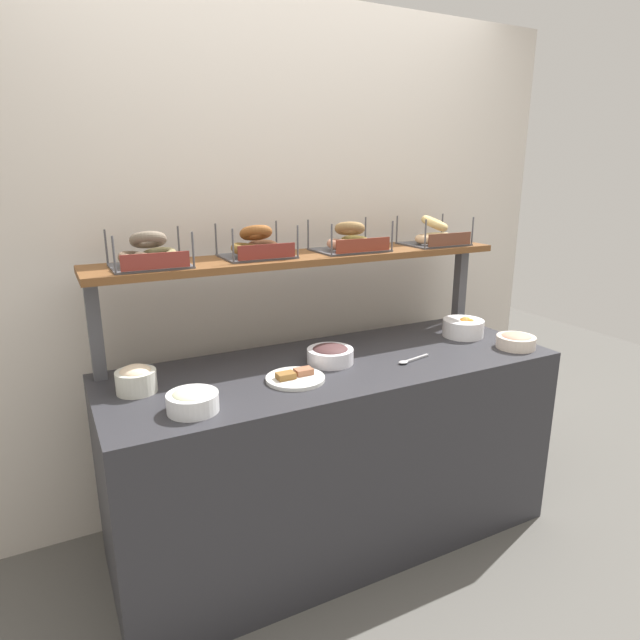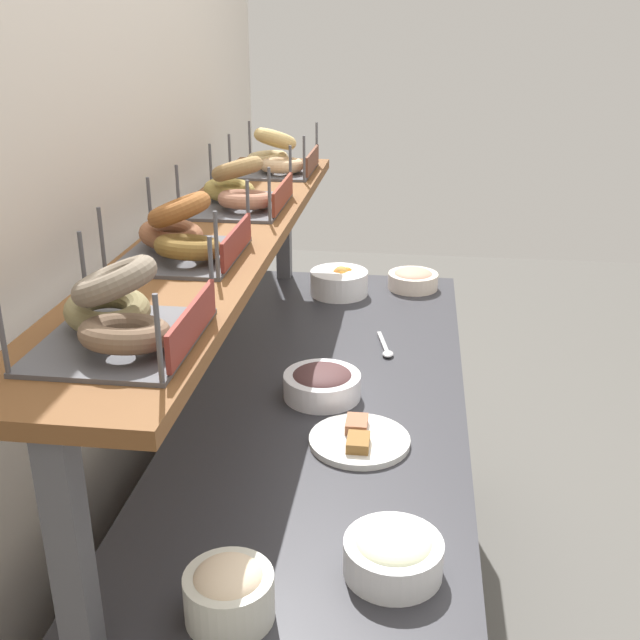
% 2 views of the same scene
% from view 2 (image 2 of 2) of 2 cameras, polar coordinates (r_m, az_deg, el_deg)
% --- Properties ---
extents(back_wall, '(3.13, 0.06, 2.40)m').
position_cam_2_polar(back_wall, '(2.01, -15.21, 4.56)').
color(back_wall, beige).
rests_on(back_wall, ground_plane).
extents(deli_counter, '(1.93, 0.70, 0.85)m').
position_cam_2_polar(deli_counter, '(2.24, 0.55, -15.17)').
color(deli_counter, '#2D2D33').
rests_on(deli_counter, ground_plane).
extents(shelf_riser_left, '(0.05, 0.05, 0.40)m').
position_cam_2_polar(shelf_riser_left, '(1.22, -17.95, -15.74)').
color(shelf_riser_left, '#4C4C51').
rests_on(shelf_riser_left, deli_counter).
extents(shelf_riser_right, '(0.05, 0.05, 0.40)m').
position_cam_2_polar(shelf_riser_right, '(2.81, -2.70, 7.07)').
color(shelf_riser_right, '#4C4C51').
rests_on(shelf_riser_right, deli_counter).
extents(upper_shelf, '(1.89, 0.32, 0.03)m').
position_cam_2_polar(upper_shelf, '(1.90, -7.52, 6.23)').
color(upper_shelf, brown).
rests_on(upper_shelf, shelf_riser_left).
extents(bowl_scallion_spread, '(0.18, 0.18, 0.08)m').
position_cam_2_polar(bowl_scallion_spread, '(1.42, 5.42, -16.74)').
color(bowl_scallion_spread, white).
rests_on(bowl_scallion_spread, deli_counter).
extents(bowl_chocolate_spread, '(0.20, 0.20, 0.08)m').
position_cam_2_polar(bowl_chocolate_spread, '(1.98, 0.16, -4.67)').
color(bowl_chocolate_spread, white).
rests_on(bowl_chocolate_spread, deli_counter).
extents(bowl_potato_salad, '(0.15, 0.15, 0.11)m').
position_cam_2_polar(bowl_potato_salad, '(1.33, -6.73, -19.25)').
color(bowl_potato_salad, silver).
rests_on(bowl_potato_salad, deli_counter).
extents(bowl_fruit_salad, '(0.20, 0.20, 0.10)m').
position_cam_2_polar(bowl_fruit_salad, '(2.68, 1.44, 2.86)').
color(bowl_fruit_salad, white).
rests_on(bowl_fruit_salad, deli_counter).
extents(bowl_lox_spread, '(0.18, 0.18, 0.07)m').
position_cam_2_polar(bowl_lox_spread, '(2.76, 6.87, 3.02)').
color(bowl_lox_spread, '#F1DECC').
rests_on(bowl_lox_spread, deli_counter).
extents(serving_plate_white, '(0.23, 0.23, 0.04)m').
position_cam_2_polar(serving_plate_white, '(1.79, 2.90, -8.77)').
color(serving_plate_white, white).
rests_on(serving_plate_white, deli_counter).
extents(serving_spoon_near_plate, '(0.18, 0.06, 0.01)m').
position_cam_2_polar(serving_spoon_near_plate, '(2.25, 4.85, -2.10)').
color(serving_spoon_near_plate, '#B7B7BC').
rests_on(serving_spoon_near_plate, deli_counter).
extents(bagel_basket_poppy, '(0.29, 0.26, 0.15)m').
position_cam_2_polar(bagel_basket_poppy, '(1.26, -14.56, 0.40)').
color(bagel_basket_poppy, '#4C4C51').
rests_on(bagel_basket_poppy, upper_shelf).
extents(bagel_basket_cinnamon_raisin, '(0.29, 0.25, 0.15)m').
position_cam_2_polar(bagel_basket_cinnamon_raisin, '(1.67, -10.12, 6.17)').
color(bagel_basket_cinnamon_raisin, '#4C4C51').
rests_on(bagel_basket_cinnamon_raisin, upper_shelf).
extents(bagel_basket_everything, '(0.32, 0.25, 0.14)m').
position_cam_2_polar(bagel_basket_everything, '(2.09, -5.97, 9.49)').
color(bagel_basket_everything, '#4C4C51').
rests_on(bagel_basket_everything, upper_shelf).
extents(bagel_basket_plain, '(0.30, 0.25, 0.15)m').
position_cam_2_polar(bagel_basket_plain, '(2.55, -3.24, 11.86)').
color(bagel_basket_plain, '#4C4C51').
rests_on(bagel_basket_plain, upper_shelf).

